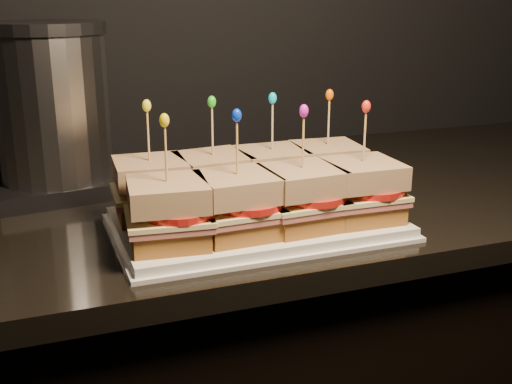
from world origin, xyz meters
name	(u,v)px	position (x,y,z in m)	size (l,w,h in m)	color
granite_slab	(341,190)	(0.21, 1.68, 0.86)	(2.19, 0.67, 0.03)	black
platter	(256,223)	(-0.01, 1.50, 0.89)	(0.38, 0.23, 0.02)	white
platter_rim	(256,227)	(-0.01, 1.50, 0.88)	(0.39, 0.25, 0.01)	white
sandwich_0_bread_bot	(152,208)	(-0.15, 1.56, 0.91)	(0.09, 0.09, 0.03)	#653312
sandwich_0_ham	(151,196)	(-0.15, 1.56, 0.93)	(0.10, 0.10, 0.01)	#B15253
sandwich_0_cheese	(151,191)	(-0.15, 1.56, 0.93)	(0.10, 0.10, 0.01)	#FAE79B
sandwich_0_tomato	(160,187)	(-0.13, 1.55, 0.94)	(0.09, 0.09, 0.01)	red
sandwich_0_bread_top	(150,172)	(-0.15, 1.56, 0.96)	(0.09, 0.09, 0.03)	brown
sandwich_0_pick	(148,139)	(-0.15, 1.56, 1.01)	(0.00, 0.00, 0.09)	tan
sandwich_0_frill	(147,106)	(-0.15, 1.56, 1.05)	(0.01, 0.01, 0.02)	yellow
sandwich_1_bread_bot	(214,201)	(-0.06, 1.56, 0.91)	(0.09, 0.09, 0.03)	#653312
sandwich_1_ham	(214,190)	(-0.06, 1.56, 0.93)	(0.10, 0.10, 0.01)	#B15253
sandwich_1_cheese	(213,185)	(-0.06, 1.56, 0.93)	(0.10, 0.10, 0.01)	#FAE79B
sandwich_1_tomato	(223,180)	(-0.04, 1.55, 0.94)	(0.09, 0.09, 0.01)	red
sandwich_1_bread_top	(213,166)	(-0.06, 1.56, 0.96)	(0.09, 0.09, 0.03)	brown
sandwich_1_pick	(212,134)	(-0.06, 1.56, 1.01)	(0.00, 0.00, 0.09)	tan
sandwich_1_frill	(212,102)	(-0.06, 1.56, 1.05)	(0.01, 0.01, 0.02)	green
sandwich_2_bread_bot	(272,194)	(0.03, 1.56, 0.91)	(0.09, 0.09, 0.03)	#653312
sandwich_2_ham	(272,183)	(0.03, 1.56, 0.93)	(0.10, 0.10, 0.01)	#B15253
sandwich_2_cheese	(272,179)	(0.03, 1.56, 0.93)	(0.10, 0.10, 0.01)	#FAE79B
sandwich_2_tomato	(281,174)	(0.05, 1.55, 0.94)	(0.09, 0.09, 0.01)	red
sandwich_2_bread_top	(272,160)	(0.03, 1.56, 0.96)	(0.09, 0.09, 0.03)	brown
sandwich_2_pick	(272,129)	(0.03, 1.56, 1.01)	(0.00, 0.00, 0.09)	tan
sandwich_2_frill	(273,98)	(0.03, 1.56, 1.05)	(0.01, 0.01, 0.02)	#0AB2CB
sandwich_3_bread_bot	(326,188)	(0.12, 1.56, 0.91)	(0.09, 0.09, 0.03)	#653312
sandwich_3_ham	(327,178)	(0.12, 1.56, 0.93)	(0.10, 0.10, 0.01)	#B15253
sandwich_3_cheese	(327,173)	(0.12, 1.56, 0.93)	(0.10, 0.10, 0.01)	#FAE79B
sandwich_3_tomato	(336,169)	(0.14, 1.55, 0.94)	(0.09, 0.09, 0.01)	red
sandwich_3_bread_top	(327,155)	(0.12, 1.56, 0.96)	(0.09, 0.09, 0.03)	brown
sandwich_3_pick	(329,125)	(0.12, 1.56, 1.01)	(0.00, 0.00, 0.09)	tan
sandwich_3_frill	(330,95)	(0.12, 1.56, 1.05)	(0.01, 0.01, 0.02)	#EB5A03
sandwich_4_bread_bot	(169,234)	(-0.15, 1.45, 0.91)	(0.09, 0.09, 0.03)	#653312
sandwich_4_ham	(169,221)	(-0.15, 1.45, 0.93)	(0.10, 0.10, 0.01)	#B15253
sandwich_4_cheese	(168,216)	(-0.15, 1.45, 0.93)	(0.10, 0.10, 0.01)	#FAE79B
sandwich_4_tomato	(179,210)	(-0.13, 1.44, 0.94)	(0.09, 0.09, 0.01)	red
sandwich_4_bread_top	(168,194)	(-0.15, 1.45, 0.96)	(0.09, 0.09, 0.03)	brown
sandwich_4_pick	(166,157)	(-0.15, 1.45, 1.01)	(0.00, 0.00, 0.09)	tan
sandwich_4_frill	(164,120)	(-0.15, 1.45, 1.05)	(0.01, 0.01, 0.02)	yellow
sandwich_5_bread_bot	(238,225)	(-0.06, 1.45, 0.91)	(0.09, 0.09, 0.03)	#653312
sandwich_5_ham	(238,213)	(-0.06, 1.45, 0.93)	(0.10, 0.10, 0.01)	#B15253
sandwich_5_cheese	(238,208)	(-0.06, 1.45, 0.93)	(0.10, 0.10, 0.01)	#FAE79B
sandwich_5_tomato	(248,202)	(-0.04, 1.44, 0.94)	(0.09, 0.09, 0.01)	red
sandwich_5_bread_top	(237,187)	(-0.06, 1.45, 0.96)	(0.09, 0.09, 0.03)	brown
sandwich_5_pick	(237,151)	(-0.06, 1.45, 1.01)	(0.00, 0.00, 0.09)	tan
sandwich_5_frill	(237,115)	(-0.06, 1.45, 1.05)	(0.01, 0.01, 0.02)	#082FCC
sandwich_6_bread_bot	(301,217)	(0.03, 1.45, 0.91)	(0.09, 0.09, 0.03)	#653312
sandwich_6_ham	(302,205)	(0.03, 1.45, 0.93)	(0.10, 0.10, 0.01)	#B15253
sandwich_6_cheese	(302,200)	(0.03, 1.45, 0.93)	(0.10, 0.10, 0.01)	#FAE79B
sandwich_6_tomato	(312,195)	(0.05, 1.44, 0.94)	(0.09, 0.09, 0.01)	red
sandwich_6_bread_top	(302,180)	(0.03, 1.45, 0.96)	(0.09, 0.09, 0.03)	brown
sandwich_6_pick	(303,145)	(0.03, 1.45, 1.01)	(0.00, 0.00, 0.09)	tan
sandwich_6_frill	(304,111)	(0.03, 1.45, 1.05)	(0.01, 0.01, 0.02)	#CF1BB8
sandwich_7_bread_bot	(361,209)	(0.12, 1.45, 0.91)	(0.09, 0.09, 0.03)	#653312
sandwich_7_ham	(362,198)	(0.12, 1.45, 0.93)	(0.10, 0.10, 0.01)	#B15253
sandwich_7_cheese	(362,193)	(0.12, 1.45, 0.93)	(0.10, 0.10, 0.01)	#FAE79B
sandwich_7_tomato	(372,188)	(0.14, 1.44, 0.94)	(0.09, 0.09, 0.01)	red
sandwich_7_bread_top	(363,173)	(0.12, 1.45, 0.96)	(0.09, 0.09, 0.03)	brown
sandwich_7_pick	(365,140)	(0.12, 1.45, 1.01)	(0.00, 0.00, 0.09)	tan
sandwich_7_frill	(366,107)	(0.12, 1.45, 1.05)	(0.01, 0.01, 0.02)	red
appliance_base	(60,185)	(-0.26, 1.78, 0.89)	(0.21, 0.18, 0.03)	#262628
appliance_body	(52,108)	(-0.26, 1.78, 1.02)	(0.18, 0.18, 0.23)	silver
appliance_lid	(45,27)	(-0.26, 1.78, 1.15)	(0.19, 0.19, 0.02)	#262628
appliance	(53,110)	(-0.26, 1.78, 1.02)	(0.21, 0.18, 0.27)	silver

